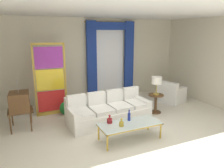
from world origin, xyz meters
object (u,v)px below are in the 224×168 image
object	(u,v)px
coffee_table	(130,125)
table_lamp_brass	(157,81)
bottle_amber_squat	(121,124)
peacock_figurine	(68,109)
bottle_blue_decanter	(129,116)
vintage_tv	(19,102)
couch_white_long	(108,111)
stained_glass_divider	(50,81)
round_side_table	(156,102)
bottle_crystal_tall	(110,120)
armchair_white	(170,95)

from	to	relation	value
coffee_table	table_lamp_brass	bearing A→B (deg)	37.20
bottle_amber_squat	peacock_figurine	distance (m)	2.31
bottle_blue_decanter	vintage_tv	bearing A→B (deg)	147.08
coffee_table	bottle_blue_decanter	xyz separation A→B (m)	(0.05, 0.15, 0.14)
couch_white_long	coffee_table	bearing A→B (deg)	-87.91
couch_white_long	vintage_tv	xyz separation A→B (m)	(-2.29, 0.48, 0.42)
stained_glass_divider	peacock_figurine	bearing A→B (deg)	-38.04
couch_white_long	coffee_table	size ratio (longest dim) A/B	1.63
bottle_blue_decanter	round_side_table	size ratio (longest dim) A/B	0.47
coffee_table	stained_glass_divider	distance (m)	2.89
bottle_blue_decanter	peacock_figurine	xyz separation A→B (m)	(-1.07, 1.95, -0.30)
couch_white_long	bottle_amber_squat	xyz separation A→B (m)	(-0.21, -1.28, 0.17)
bottle_amber_squat	vintage_tv	bearing A→B (deg)	139.68
coffee_table	bottle_crystal_tall	size ratio (longest dim) A/B	7.08
bottle_crystal_tall	round_side_table	size ratio (longest dim) A/B	0.35
table_lamp_brass	coffee_table	bearing A→B (deg)	-142.80
bottle_amber_squat	peacock_figurine	bearing A→B (deg)	109.23
bottle_amber_squat	peacock_figurine	size ratio (longest dim) A/B	0.33
bottle_amber_squat	table_lamp_brass	world-z (taller)	table_lamp_brass
round_side_table	bottle_amber_squat	bearing A→B (deg)	-145.48
stained_glass_divider	couch_white_long	bearing A→B (deg)	-41.04
bottle_blue_decanter	round_side_table	world-z (taller)	bottle_blue_decanter
armchair_white	round_side_table	distance (m)	1.29
bottle_crystal_tall	round_side_table	xyz separation A→B (m)	(2.03, 1.00, -0.12)
round_side_table	table_lamp_brass	size ratio (longest dim) A/B	1.04
coffee_table	armchair_white	xyz separation A→B (m)	(2.71, 1.86, -0.09)
armchair_white	bottle_blue_decanter	bearing A→B (deg)	-147.18
armchair_white	bottle_amber_squat	bearing A→B (deg)	-147.01
vintage_tv	armchair_white	bearing A→B (deg)	1.86
vintage_tv	round_side_table	bearing A→B (deg)	-7.04
armchair_white	table_lamp_brass	xyz separation A→B (m)	(-1.11, -0.65, 0.74)
coffee_table	vintage_tv	size ratio (longest dim) A/B	1.09
coffee_table	armchair_white	world-z (taller)	armchair_white
armchair_white	peacock_figurine	world-z (taller)	armchair_white
vintage_tv	peacock_figurine	bearing A→B (deg)	16.91
peacock_figurine	round_side_table	xyz separation A→B (m)	(2.61, -0.89, 0.14)
round_side_table	table_lamp_brass	xyz separation A→B (m)	(-0.00, 0.00, 0.67)
armchair_white	vintage_tv	bearing A→B (deg)	-178.14
bottle_crystal_tall	bottle_amber_squat	distance (m)	0.33
bottle_blue_decanter	armchair_white	world-z (taller)	armchair_white
coffee_table	table_lamp_brass	xyz separation A→B (m)	(1.60, 1.21, 0.65)
couch_white_long	vintage_tv	size ratio (longest dim) A/B	1.78
bottle_blue_decanter	bottle_amber_squat	bearing A→B (deg)	-145.61
couch_white_long	round_side_table	bearing A→B (deg)	-0.26
vintage_tv	table_lamp_brass	xyz separation A→B (m)	(3.93, -0.49, 0.30)
stained_glass_divider	table_lamp_brass	bearing A→B (deg)	-21.79
peacock_figurine	table_lamp_brass	bearing A→B (deg)	-18.78
vintage_tv	peacock_figurine	world-z (taller)	vintage_tv
coffee_table	vintage_tv	xyz separation A→B (m)	(-2.33, 1.70, 0.35)
vintage_tv	couch_white_long	bearing A→B (deg)	-11.79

